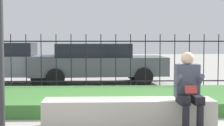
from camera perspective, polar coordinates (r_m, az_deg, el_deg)
stone_bench at (r=6.33m, az=2.54°, el=-7.93°), size 2.84×0.59×0.48m
person_seated_reader at (r=6.07m, az=11.58°, el=-3.79°), size 0.42×0.73×1.28m
grass_berm at (r=8.44m, az=1.22°, el=-5.56°), size 8.13×2.87×0.27m
iron_fence at (r=10.30m, az=0.58°, el=0.09°), size 6.13×0.03×1.62m
car_parked_left at (r=12.82m, az=-16.03°, el=0.15°), size 4.02×2.03×1.36m
car_parked_center at (r=12.47m, az=-2.38°, el=0.12°), size 4.56×2.22×1.33m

